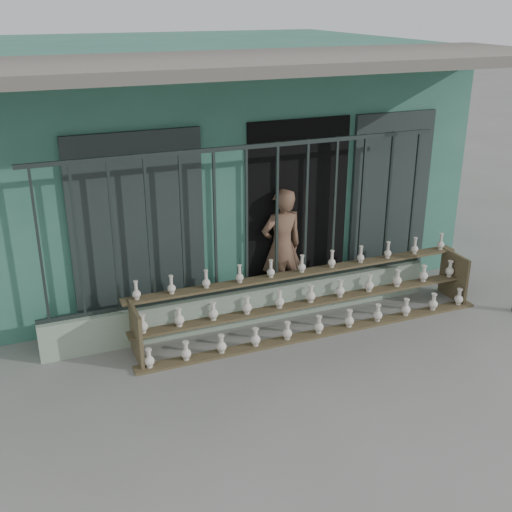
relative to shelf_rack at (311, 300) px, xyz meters
name	(u,v)px	position (x,y,z in m)	size (l,w,h in m)	color
ground	(290,373)	(-0.67, -0.89, -0.36)	(60.00, 60.00, 0.00)	slate
workshop_building	(179,147)	(-0.67, 3.34, 1.26)	(7.40, 6.60, 3.21)	#336C59
parapet_wall	(247,305)	(-0.67, 0.41, -0.13)	(5.00, 0.20, 0.45)	#90A78F
security_fence	(247,220)	(-0.67, 0.41, 0.99)	(5.00, 0.04, 1.80)	#283330
shelf_rack	(311,300)	(0.00, 0.00, 0.00)	(4.50, 0.68, 0.85)	brown
elderly_woman	(282,247)	(-0.05, 0.77, 0.43)	(0.57, 0.38, 1.57)	brown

